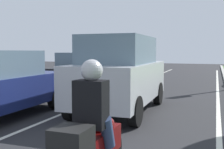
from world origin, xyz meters
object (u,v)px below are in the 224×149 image
(car_hatchback_far, at_px, (82,72))
(rider_person, at_px, (92,103))
(car_sedan_left_lane, at_px, (1,84))
(car_suv_ahead, at_px, (120,74))

(car_hatchback_far, relative_size, rider_person, 3.20)
(car_hatchback_far, bearing_deg, car_sedan_left_lane, -85.17)
(car_suv_ahead, height_order, car_hatchback_far, car_suv_ahead)
(car_suv_ahead, bearing_deg, car_sedan_left_lane, -148.30)
(car_sedan_left_lane, distance_m, rider_person, 5.03)
(car_suv_ahead, xyz_separation_m, rider_person, (1.25, -4.72, 0.02))
(car_hatchback_far, bearing_deg, rider_person, -61.04)
(car_sedan_left_lane, bearing_deg, rider_person, -35.61)
(car_suv_ahead, bearing_deg, car_hatchback_far, 129.61)
(car_sedan_left_lane, distance_m, car_hatchback_far, 5.62)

